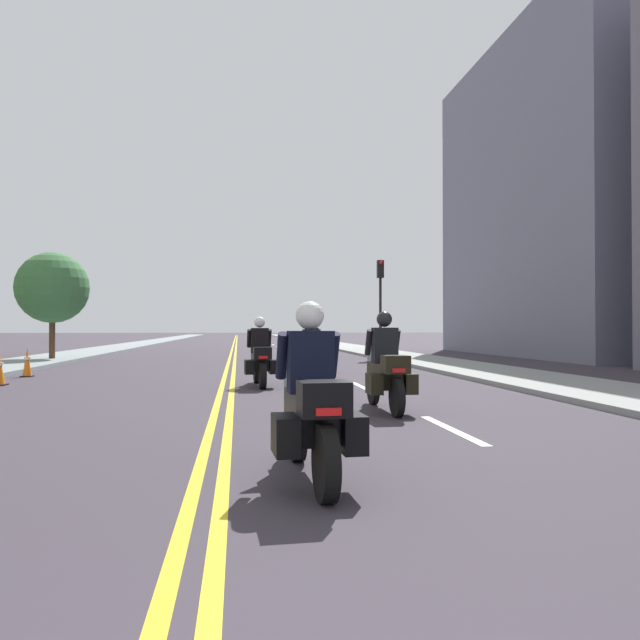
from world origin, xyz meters
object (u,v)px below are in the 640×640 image
object	(u,v)px
motorcycle_3	(312,351)
street_tree_0	(52,288)
motorcycle_1	(386,371)
traffic_light_near	(380,290)
motorcycle_2	(260,359)
traffic_cone_0	(27,362)
motorcycle_0	(312,409)

from	to	relation	value
motorcycle_3	street_tree_0	size ratio (longest dim) A/B	0.50
motorcycle_1	motorcycle_3	distance (m)	9.06
motorcycle_3	traffic_light_near	world-z (taller)	traffic_light_near
motorcycle_2	traffic_cone_0	size ratio (longest dim) A/B	2.67
motorcycle_1	motorcycle_0	bearing A→B (deg)	-112.35
motorcycle_1	motorcycle_3	xyz separation A→B (m)	(-0.12, 9.06, -0.00)
street_tree_0	traffic_light_near	bearing A→B (deg)	2.07
traffic_light_near	street_tree_0	xyz separation A→B (m)	(-13.99, -0.51, -0.06)
motorcycle_3	motorcycle_1	bearing A→B (deg)	-90.55
traffic_cone_0	street_tree_0	distance (m)	8.88
motorcycle_0	motorcycle_3	world-z (taller)	motorcycle_3
motorcycle_0	traffic_cone_0	size ratio (longest dim) A/B	2.62
motorcycle_0	motorcycle_2	xyz separation A→B (m)	(-0.14, 8.98, -0.00)
motorcycle_0	motorcycle_1	size ratio (longest dim) A/B	0.97
motorcycle_2	traffic_light_near	size ratio (longest dim) A/B	0.49
motorcycle_2	motorcycle_3	distance (m)	4.82
motorcycle_3	motorcycle_2	bearing A→B (deg)	-113.01
motorcycle_0	street_tree_0	world-z (taller)	street_tree_0
motorcycle_2	traffic_cone_0	distance (m)	7.40
motorcycle_2	traffic_light_near	world-z (taller)	traffic_light_near
motorcycle_0	traffic_light_near	xyz separation A→B (m)	(5.73, 21.51, 2.44)
traffic_cone_0	traffic_light_near	size ratio (longest dim) A/B	0.19
motorcycle_2	street_tree_0	distance (m)	14.71
motorcycle_2	traffic_light_near	bearing A→B (deg)	61.86
motorcycle_1	motorcycle_2	xyz separation A→B (m)	(-1.90, 4.58, -0.02)
motorcycle_0	street_tree_0	distance (m)	22.70
motorcycle_1	motorcycle_2	distance (m)	4.96
motorcycle_2	street_tree_0	size ratio (longest dim) A/B	0.49
motorcycle_2	traffic_cone_0	world-z (taller)	motorcycle_2
motorcycle_1	street_tree_0	world-z (taller)	street_tree_0
motorcycle_1	traffic_light_near	xyz separation A→B (m)	(3.97, 17.11, 2.43)
traffic_cone_0	street_tree_0	bearing A→B (deg)	101.75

